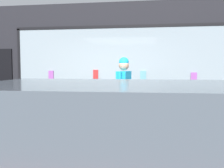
{
  "coord_description": "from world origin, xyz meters",
  "views": [
    {
      "loc": [
        0.99,
        -4.88,
        1.56
      ],
      "look_at": [
        0.13,
        0.91,
        1.15
      ],
      "focal_mm": 40.0,
      "sensor_mm": 36.0,
      "label": 1
    }
  ],
  "objects_px": {
    "sandwich_board_sign": "(0,106)",
    "parked_car": "(111,156)",
    "display_table_right": "(161,103)",
    "display_table_left": "(58,99)",
    "person_browsing": "(124,89)",
    "small_dog": "(107,125)"
  },
  "relations": [
    {
      "from": "display_table_left",
      "to": "person_browsing",
      "type": "relative_size",
      "value": 1.3
    },
    {
      "from": "display_table_left",
      "to": "sandwich_board_sign",
      "type": "xyz_separation_m",
      "value": [
        -1.78,
        0.26,
        -0.25
      ]
    },
    {
      "from": "display_table_right",
      "to": "display_table_left",
      "type": "bearing_deg",
      "value": 179.94
    },
    {
      "from": "sandwich_board_sign",
      "to": "display_table_left",
      "type": "bearing_deg",
      "value": 11.44
    },
    {
      "from": "small_dog",
      "to": "display_table_left",
      "type": "bearing_deg",
      "value": 67.1
    },
    {
      "from": "sandwich_board_sign",
      "to": "person_browsing",
      "type": "bearing_deg",
      "value": 8.3
    },
    {
      "from": "sandwich_board_sign",
      "to": "parked_car",
      "type": "relative_size",
      "value": 0.22
    },
    {
      "from": "display_table_left",
      "to": "small_dog",
      "type": "distance_m",
      "value": 1.63
    },
    {
      "from": "person_browsing",
      "to": "sandwich_board_sign",
      "type": "relative_size",
      "value": 1.86
    },
    {
      "from": "small_dog",
      "to": "parked_car",
      "type": "xyz_separation_m",
      "value": [
        0.56,
        -3.06,
        0.44
      ]
    },
    {
      "from": "sandwich_board_sign",
      "to": "display_table_right",
      "type": "bearing_deg",
      "value": 16.36
    },
    {
      "from": "display_table_left",
      "to": "parked_car",
      "type": "distance_m",
      "value": 4.26
    },
    {
      "from": "person_browsing",
      "to": "display_table_right",
      "type": "bearing_deg",
      "value": -50.62
    },
    {
      "from": "small_dog",
      "to": "sandwich_board_sign",
      "type": "xyz_separation_m",
      "value": [
        -3.16,
        0.99,
        0.18
      ]
    },
    {
      "from": "person_browsing",
      "to": "sandwich_board_sign",
      "type": "distance_m",
      "value": 3.61
    },
    {
      "from": "small_dog",
      "to": "person_browsing",
      "type": "bearing_deg",
      "value": -45.15
    },
    {
      "from": "person_browsing",
      "to": "small_dog",
      "type": "height_order",
      "value": "person_browsing"
    },
    {
      "from": "display_table_left",
      "to": "parked_car",
      "type": "xyz_separation_m",
      "value": [
        1.95,
        -3.79,
        0.0
      ]
    },
    {
      "from": "display_table_right",
      "to": "sandwich_board_sign",
      "type": "relative_size",
      "value": 2.42
    },
    {
      "from": "person_browsing",
      "to": "small_dog",
      "type": "relative_size",
      "value": 3.28
    },
    {
      "from": "display_table_right",
      "to": "person_browsing",
      "type": "height_order",
      "value": "person_browsing"
    },
    {
      "from": "person_browsing",
      "to": "sandwich_board_sign",
      "type": "bearing_deg",
      "value": 89.87
    }
  ]
}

